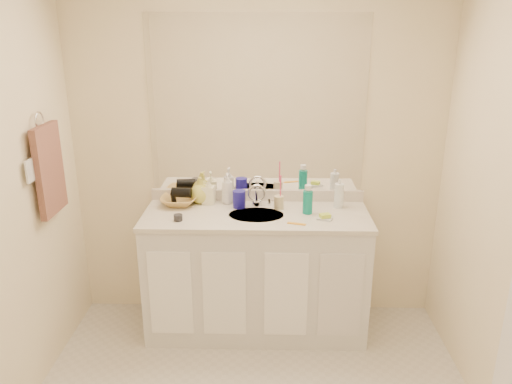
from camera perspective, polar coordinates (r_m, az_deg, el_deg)
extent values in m
cube|color=#FAEAC4|center=(3.51, 0.14, 4.03)|extent=(2.60, 0.02, 2.40)
cube|color=silver|center=(3.54, 0.02, -9.35)|extent=(1.50, 0.55, 0.85)
cube|color=silver|center=(3.36, 0.02, -2.71)|extent=(1.52, 0.57, 0.03)
cube|color=silver|center=(3.58, 0.13, -0.37)|extent=(1.52, 0.03, 0.08)
cylinder|color=beige|center=(3.34, 0.01, -2.79)|extent=(0.37, 0.37, 0.02)
cylinder|color=silver|center=(3.48, 0.09, -0.68)|extent=(0.02, 0.02, 0.11)
cube|color=white|center=(3.43, 0.14, 9.82)|extent=(1.48, 0.01, 1.20)
cylinder|color=#19148D|center=(3.45, -1.94, -0.81)|extent=(0.11, 0.11, 0.12)
cylinder|color=beige|center=(3.43, 2.63, -1.19)|extent=(0.09, 0.09, 0.09)
cylinder|color=#F44072|center=(3.39, 2.82, 0.47)|extent=(0.01, 0.04, 0.19)
cylinder|color=#0B8576|center=(3.35, 5.93, -1.17)|extent=(0.08, 0.08, 0.16)
cylinder|color=white|center=(3.48, 9.46, -0.41)|extent=(0.08, 0.08, 0.17)
cube|color=silver|center=(3.29, 7.87, -3.00)|extent=(0.12, 0.11, 0.01)
cube|color=#BEDF36|center=(3.28, 7.89, -2.69)|extent=(0.08, 0.07, 0.02)
cube|color=orange|center=(3.19, 4.67, -3.63)|extent=(0.12, 0.06, 0.00)
cylinder|color=#26262B|center=(3.27, -8.89, -2.91)|extent=(0.06, 0.06, 0.04)
imported|color=silver|center=(3.52, -3.29, 0.42)|extent=(0.09, 0.10, 0.22)
imported|color=#FDFACE|center=(3.53, -5.44, 0.15)|extent=(0.09, 0.10, 0.19)
imported|color=#CCC84F|center=(3.55, -6.38, 0.23)|extent=(0.19, 0.19, 0.19)
imported|color=tan|center=(3.54, -8.77, -0.96)|extent=(0.26, 0.26, 0.06)
cylinder|color=black|center=(3.52, -8.50, -0.07)|extent=(0.14, 0.08, 0.07)
torus|color=silver|center=(3.22, -23.53, 7.48)|extent=(0.01, 0.11, 0.11)
cube|color=brown|center=(3.28, -22.54, 2.36)|extent=(0.04, 0.32, 0.55)
cube|color=silver|center=(3.10, -24.45, 2.19)|extent=(0.01, 0.08, 0.13)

